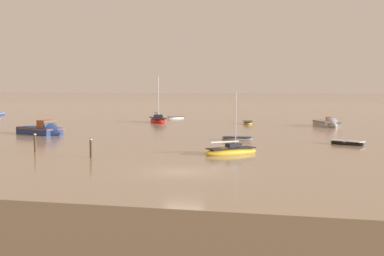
{
  "coord_description": "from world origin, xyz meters",
  "views": [
    {
      "loc": [
        8.67,
        -32.91,
        5.3
      ],
      "look_at": [
        -7.03,
        30.85,
        0.36
      ],
      "focal_mm": 51.61,
      "sensor_mm": 36.0,
      "label": 1
    }
  ],
  "objects_px": {
    "sailboat_moored_1": "(158,120)",
    "mooring_post_near": "(35,143)",
    "motorboat_moored_0": "(329,125)",
    "mooring_post_left": "(91,148)",
    "sailboat_moored_0": "(231,151)",
    "rowboat_moored_3": "(248,123)",
    "rowboat_moored_2": "(347,143)",
    "motorboat_moored_1": "(45,132)",
    "rowboat_moored_1": "(237,139)",
    "rowboat_moored_4": "(176,118)"
  },
  "relations": [
    {
      "from": "sailboat_moored_1",
      "to": "mooring_post_near",
      "type": "bearing_deg",
      "value": -25.12
    },
    {
      "from": "motorboat_moored_0",
      "to": "mooring_post_left",
      "type": "distance_m",
      "value": 40.45
    },
    {
      "from": "sailboat_moored_0",
      "to": "rowboat_moored_3",
      "type": "bearing_deg",
      "value": 55.87
    },
    {
      "from": "rowboat_moored_2",
      "to": "sailboat_moored_1",
      "type": "height_order",
      "value": "sailboat_moored_1"
    },
    {
      "from": "rowboat_moored_2",
      "to": "motorboat_moored_0",
      "type": "bearing_deg",
      "value": -54.83
    },
    {
      "from": "motorboat_moored_1",
      "to": "sailboat_moored_0",
      "type": "distance_m",
      "value": 25.87
    },
    {
      "from": "rowboat_moored_2",
      "to": "mooring_post_near",
      "type": "bearing_deg",
      "value": 56.79
    },
    {
      "from": "rowboat_moored_1",
      "to": "mooring_post_left",
      "type": "distance_m",
      "value": 18.02
    },
    {
      "from": "rowboat_moored_4",
      "to": "mooring_post_near",
      "type": "relative_size",
      "value": 1.77
    },
    {
      "from": "rowboat_moored_3",
      "to": "sailboat_moored_1",
      "type": "relative_size",
      "value": 0.54
    },
    {
      "from": "rowboat_moored_2",
      "to": "rowboat_moored_4",
      "type": "xyz_separation_m",
      "value": [
        -26.18,
        35.69,
        -0.01
      ]
    },
    {
      "from": "mooring_post_left",
      "to": "sailboat_moored_1",
      "type": "bearing_deg",
      "value": 100.32
    },
    {
      "from": "rowboat_moored_4",
      "to": "sailboat_moored_1",
      "type": "relative_size",
      "value": 0.41
    },
    {
      "from": "rowboat_moored_3",
      "to": "sailboat_moored_1",
      "type": "bearing_deg",
      "value": 76.6
    },
    {
      "from": "motorboat_moored_0",
      "to": "sailboat_moored_1",
      "type": "distance_m",
      "value": 24.88
    },
    {
      "from": "rowboat_moored_2",
      "to": "sailboat_moored_1",
      "type": "relative_size",
      "value": 0.49
    },
    {
      "from": "motorboat_moored_0",
      "to": "rowboat_moored_3",
      "type": "height_order",
      "value": "motorboat_moored_0"
    },
    {
      "from": "motorboat_moored_0",
      "to": "rowboat_moored_2",
      "type": "relative_size",
      "value": 1.85
    },
    {
      "from": "motorboat_moored_0",
      "to": "rowboat_moored_4",
      "type": "xyz_separation_m",
      "value": [
        -24.6,
        13.34,
        -0.15
      ]
    },
    {
      "from": "rowboat_moored_1",
      "to": "sailboat_moored_1",
      "type": "xyz_separation_m",
      "value": [
        -15.78,
        24.2,
        0.18
      ]
    },
    {
      "from": "rowboat_moored_4",
      "to": "sailboat_moored_1",
      "type": "xyz_separation_m",
      "value": [
        -0.04,
        -9.8,
        0.18
      ]
    },
    {
      "from": "motorboat_moored_1",
      "to": "mooring_post_near",
      "type": "bearing_deg",
      "value": -40.07
    },
    {
      "from": "sailboat_moored_1",
      "to": "mooring_post_left",
      "type": "distance_m",
      "value": 40.74
    },
    {
      "from": "motorboat_moored_1",
      "to": "rowboat_moored_1",
      "type": "height_order",
      "value": "motorboat_moored_1"
    },
    {
      "from": "rowboat_moored_1",
      "to": "mooring_post_left",
      "type": "xyz_separation_m",
      "value": [
        -8.48,
        -15.88,
        0.56
      ]
    },
    {
      "from": "motorboat_moored_0",
      "to": "mooring_post_left",
      "type": "bearing_deg",
      "value": -44.62
    },
    {
      "from": "rowboat_moored_3",
      "to": "mooring_post_left",
      "type": "distance_m",
      "value": 40.03
    },
    {
      "from": "rowboat_moored_1",
      "to": "sailboat_moored_1",
      "type": "relative_size",
      "value": 0.44
    },
    {
      "from": "motorboat_moored_1",
      "to": "mooring_post_left",
      "type": "bearing_deg",
      "value": -28.33
    },
    {
      "from": "rowboat_moored_4",
      "to": "mooring_post_near",
      "type": "distance_m",
      "value": 47.64
    },
    {
      "from": "rowboat_moored_3",
      "to": "sailboat_moored_1",
      "type": "height_order",
      "value": "sailboat_moored_1"
    },
    {
      "from": "mooring_post_near",
      "to": "mooring_post_left",
      "type": "height_order",
      "value": "mooring_post_near"
    },
    {
      "from": "motorboat_moored_1",
      "to": "sailboat_moored_1",
      "type": "distance_m",
      "value": 23.96
    },
    {
      "from": "rowboat_moored_3",
      "to": "mooring_post_left",
      "type": "height_order",
      "value": "mooring_post_left"
    },
    {
      "from": "motorboat_moored_0",
      "to": "mooring_post_near",
      "type": "xyz_separation_m",
      "value": [
        -23.25,
        -34.28,
        0.43
      ]
    },
    {
      "from": "motorboat_moored_1",
      "to": "rowboat_moored_4",
      "type": "distance_m",
      "value": 33.57
    },
    {
      "from": "sailboat_moored_1",
      "to": "mooring_post_left",
      "type": "xyz_separation_m",
      "value": [
        7.3,
        -40.08,
        0.38
      ]
    },
    {
      "from": "rowboat_moored_2",
      "to": "sailboat_moored_1",
      "type": "distance_m",
      "value": 36.84
    },
    {
      "from": "mooring_post_near",
      "to": "rowboat_moored_2",
      "type": "bearing_deg",
      "value": 25.66
    },
    {
      "from": "mooring_post_left",
      "to": "mooring_post_near",
      "type": "bearing_deg",
      "value": 159.0
    },
    {
      "from": "rowboat_moored_3",
      "to": "sailboat_moored_0",
      "type": "height_order",
      "value": "sailboat_moored_0"
    },
    {
      "from": "motorboat_moored_0",
      "to": "motorboat_moored_1",
      "type": "distance_m",
      "value": 36.19
    },
    {
      "from": "rowboat_moored_3",
      "to": "sailboat_moored_1",
      "type": "distance_m",
      "value": 13.51
    },
    {
      "from": "motorboat_moored_1",
      "to": "rowboat_moored_4",
      "type": "relative_size",
      "value": 2.28
    },
    {
      "from": "rowboat_moored_4",
      "to": "sailboat_moored_1",
      "type": "bearing_deg",
      "value": 43.87
    },
    {
      "from": "mooring_post_near",
      "to": "rowboat_moored_1",
      "type": "bearing_deg",
      "value": 43.39
    },
    {
      "from": "motorboat_moored_1",
      "to": "rowboat_moored_2",
      "type": "xyz_separation_m",
      "value": [
        31.91,
        -2.61,
        -0.22
      ]
    },
    {
      "from": "sailboat_moored_0",
      "to": "mooring_post_near",
      "type": "xyz_separation_m",
      "value": [
        -15.73,
        -2.34,
        0.5
      ]
    },
    {
      "from": "rowboat_moored_2",
      "to": "sailboat_moored_0",
      "type": "xyz_separation_m",
      "value": [
        -9.1,
        -9.58,
        0.08
      ]
    },
    {
      "from": "motorboat_moored_1",
      "to": "motorboat_moored_0",
      "type": "bearing_deg",
      "value": 57.01
    }
  ]
}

